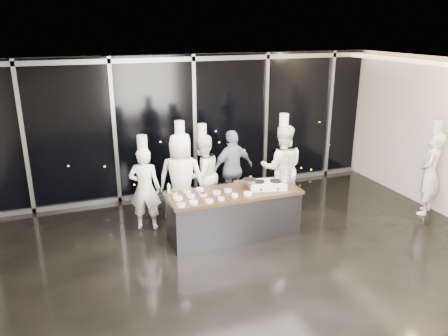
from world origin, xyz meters
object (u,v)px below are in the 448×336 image
(chef_left, at_px, (181,178))
(chef_side, at_px, (430,173))
(chef_far_left, at_px, (145,188))
(guest, at_px, (233,169))
(demo_counter, at_px, (234,214))
(frying_pan, at_px, (249,180))
(chef_center, at_px, (203,174))
(chef_right, at_px, (282,168))
(stove, at_px, (267,184))
(stock_pot, at_px, (285,174))

(chef_left, xyz_separation_m, chef_side, (4.94, -1.36, -0.04))
(chef_far_left, distance_m, guest, 2.04)
(demo_counter, distance_m, frying_pan, 0.69)
(frying_pan, height_order, chef_far_left, chef_far_left)
(chef_center, relative_size, chef_right, 0.92)
(guest, bearing_deg, demo_counter, 57.93)
(chef_center, bearing_deg, demo_counter, 76.10)
(chef_left, xyz_separation_m, guest, (1.25, 0.43, -0.08))
(demo_counter, distance_m, chef_side, 4.24)
(guest, bearing_deg, stove, 84.00)
(stock_pot, xyz_separation_m, chef_left, (-1.74, 1.05, -0.22))
(frying_pan, bearing_deg, chef_right, 49.02)
(demo_counter, distance_m, stove, 0.83)
(chef_center, distance_m, chef_side, 4.71)
(stock_pot, distance_m, guest, 1.59)
(frying_pan, bearing_deg, stove, -0.33)
(guest, bearing_deg, frying_pan, 69.93)
(chef_center, bearing_deg, stock_pot, 108.40)
(stove, distance_m, chef_left, 1.71)
(chef_left, bearing_deg, chef_side, -172.43)
(frying_pan, relative_size, guest, 0.27)
(chef_right, bearing_deg, stock_pot, 86.59)
(chef_far_left, height_order, chef_left, chef_left)
(chef_left, relative_size, chef_center, 1.08)
(chef_left, bearing_deg, demo_counter, 150.70)
(demo_counter, xyz_separation_m, guest, (0.51, 1.39, 0.40))
(stock_pot, distance_m, chef_center, 1.83)
(chef_left, relative_size, chef_side, 1.05)
(stock_pot, bearing_deg, chef_right, 65.45)
(stove, relative_size, chef_side, 0.38)
(stock_pot, bearing_deg, chef_side, -5.48)
(chef_center, relative_size, chef_side, 0.97)
(frying_pan, distance_m, chef_far_left, 2.00)
(stove, xyz_separation_m, guest, (-0.14, 1.41, -0.11))
(frying_pan, relative_size, chef_right, 0.22)
(stove, distance_m, frying_pan, 0.36)
(stove, relative_size, chef_center, 0.39)
(stove, distance_m, guest, 1.43)
(chef_far_left, relative_size, guest, 1.10)
(demo_counter, bearing_deg, chef_side, -5.44)
(stock_pot, height_order, chef_right, chef_right)
(chef_far_left, relative_size, chef_side, 0.94)
(demo_counter, relative_size, chef_far_left, 1.31)
(chef_center, height_order, guest, chef_center)
(stock_pot, bearing_deg, demo_counter, 174.70)
(chef_right, bearing_deg, frying_pan, 56.83)
(chef_far_left, height_order, chef_center, chef_center)
(stove, xyz_separation_m, frying_pan, (-0.34, 0.08, 0.10))
(chef_left, height_order, guest, chef_left)
(stove, distance_m, chef_right, 1.16)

